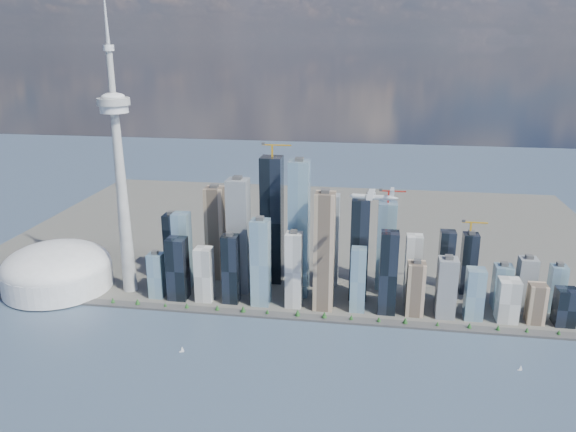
# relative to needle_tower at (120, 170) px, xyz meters

# --- Properties ---
(ground) EXTENTS (4000.00, 4000.00, 0.00)m
(ground) POSITION_rel_needle_tower_xyz_m (300.00, -310.00, -235.84)
(ground) COLOR #33425A
(ground) RESTS_ON ground
(seawall) EXTENTS (1100.00, 22.00, 4.00)m
(seawall) POSITION_rel_needle_tower_xyz_m (300.00, -60.00, -233.84)
(seawall) COLOR #383838
(seawall) RESTS_ON ground
(land) EXTENTS (1400.00, 900.00, 3.00)m
(land) POSITION_rel_needle_tower_xyz_m (300.00, 390.00, -234.34)
(land) COLOR #4C4C47
(land) RESTS_ON ground
(shoreline_trees) EXTENTS (960.53, 7.20, 8.80)m
(shoreline_trees) POSITION_rel_needle_tower_xyz_m (300.00, -60.00, -227.06)
(shoreline_trees) COLOR #3F2D1E
(shoreline_trees) RESTS_ON seawall
(skyscraper_cluster) EXTENTS (736.00, 142.00, 273.05)m
(skyscraper_cluster) POSITION_rel_needle_tower_xyz_m (359.61, 26.82, -150.78)
(skyscraper_cluster) COLOR black
(skyscraper_cluster) RESTS_ON land
(needle_tower) EXTENTS (56.00, 56.00, 550.50)m
(needle_tower) POSITION_rel_needle_tower_xyz_m (0.00, 0.00, 0.00)
(needle_tower) COLOR gray
(needle_tower) RESTS_ON land
(dome_stadium) EXTENTS (200.00, 200.00, 86.00)m
(dome_stadium) POSITION_rel_needle_tower_xyz_m (-140.00, -10.00, -196.40)
(dome_stadium) COLOR silver
(dome_stadium) RESTS_ON land
(airplane) EXTENTS (72.06, 63.72, 17.57)m
(airplane) POSITION_rel_needle_tower_xyz_m (446.37, -118.83, 1.29)
(airplane) COLOR silver
(airplane) RESTS_ON ground
(sailboat_west) EXTENTS (7.56, 3.83, 10.54)m
(sailboat_west) POSITION_rel_needle_tower_xyz_m (168.45, -195.60, -232.46)
(sailboat_west) COLOR silver
(sailboat_west) RESTS_ON ground
(sailboat_east) EXTENTS (6.77, 2.49, 9.35)m
(sailboat_east) POSITION_rel_needle_tower_xyz_m (667.27, -170.44, -232.84)
(sailboat_east) COLOR silver
(sailboat_east) RESTS_ON ground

